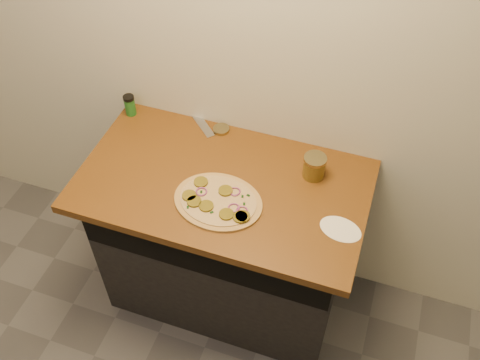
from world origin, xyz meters
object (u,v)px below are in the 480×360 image
at_px(chefs_knife, 195,113).
at_px(spice_shaker, 130,105).
at_px(salsa_jar, 314,166).
at_px(pizza, 218,201).

xyz_separation_m(chefs_knife, spice_shaker, (-0.28, -0.09, 0.05)).
xyz_separation_m(salsa_jar, spice_shaker, (-0.89, 0.11, -0.00)).
height_order(pizza, salsa_jar, salsa_jar).
xyz_separation_m(pizza, chefs_knife, (-0.29, 0.47, -0.00)).
relative_size(chefs_knife, spice_shaker, 2.36).
bearing_deg(chefs_knife, pizza, -58.00).
distance_m(pizza, spice_shaker, 0.69).
xyz_separation_m(pizza, salsa_jar, (0.32, 0.27, 0.04)).
bearing_deg(pizza, salsa_jar, 39.91).
relative_size(pizza, salsa_jar, 3.71).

